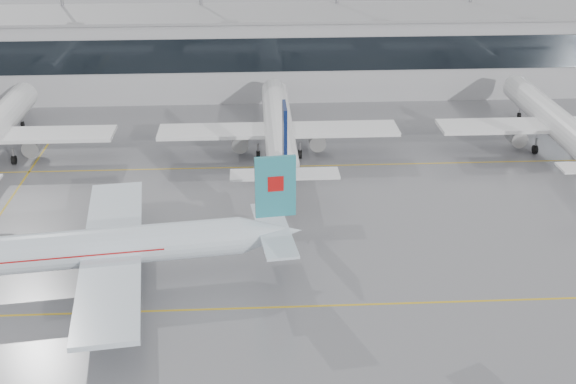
{
  "coord_description": "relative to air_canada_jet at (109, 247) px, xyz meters",
  "views": [
    {
      "loc": [
        -3.39,
        -50.47,
        34.3
      ],
      "look_at": [
        0.0,
        12.0,
        5.0
      ],
      "focal_mm": 45.0,
      "sensor_mm": 36.0,
      "label": 1
    }
  ],
  "objects": [
    {
      "name": "ground",
      "position": [
        15.92,
        -4.83,
        -3.44
      ],
      "size": [
        320.0,
        320.0,
        0.0
      ],
      "primitive_type": "plane",
      "color": "slate",
      "rests_on": "ground"
    },
    {
      "name": "taxi_line_main",
      "position": [
        15.92,
        -4.83,
        -3.44
      ],
      "size": [
        120.0,
        0.25,
        0.01
      ],
      "primitive_type": "cube",
      "color": "gold",
      "rests_on": "ground"
    },
    {
      "name": "taxi_line_north",
      "position": [
        15.92,
        25.17,
        -3.44
      ],
      "size": [
        120.0,
        0.25,
        0.01
      ],
      "primitive_type": "cube",
      "color": "gold",
      "rests_on": "ground"
    },
    {
      "name": "terminal",
      "position": [
        15.92,
        57.17,
        2.56
      ],
      "size": [
        180.0,
        15.0,
        12.0
      ],
      "primitive_type": "cube",
      "color": "#A7A7AB",
      "rests_on": "ground"
    },
    {
      "name": "terminal_glass",
      "position": [
        15.92,
        49.62,
        4.06
      ],
      "size": [
        180.0,
        0.2,
        5.0
      ],
      "primitive_type": "cube",
      "color": "black",
      "rests_on": "ground"
    },
    {
      "name": "terminal_roof",
      "position": [
        15.92,
        57.17,
        8.76
      ],
      "size": [
        182.0,
        16.0,
        0.4
      ],
      "primitive_type": "cube",
      "color": "gray",
      "rests_on": "ground"
    },
    {
      "name": "air_canada_jet",
      "position": [
        0.0,
        0.0,
        0.0
      ],
      "size": [
        35.22,
        28.0,
        10.91
      ],
      "rotation": [
        0.0,
        0.0,
        3.27
      ],
      "color": "silver",
      "rests_on": "ground"
    },
    {
      "name": "parked_jet_c",
      "position": [
        15.92,
        28.86,
        0.27
      ],
      "size": [
        29.64,
        36.96,
        11.72
      ],
      "rotation": [
        0.0,
        0.0,
        1.57
      ],
      "color": "white",
      "rests_on": "ground"
    },
    {
      "name": "parked_jet_d",
      "position": [
        50.92,
        28.86,
        0.27
      ],
      "size": [
        29.64,
        36.96,
        11.72
      ],
      "rotation": [
        0.0,
        0.0,
        1.57
      ],
      "color": "white",
      "rests_on": "ground"
    }
  ]
}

